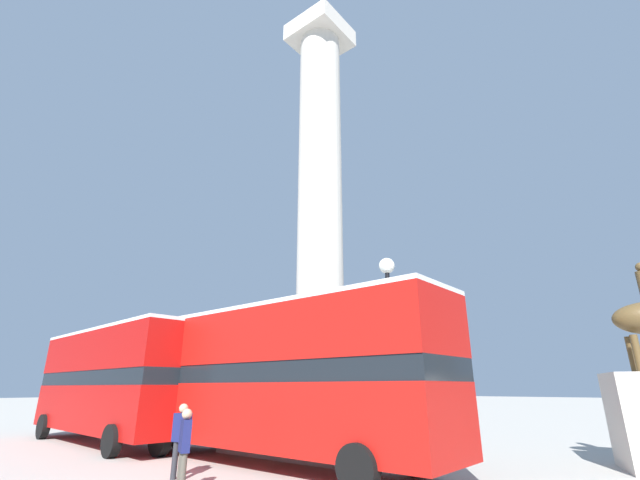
# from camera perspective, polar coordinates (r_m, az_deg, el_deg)

# --- Properties ---
(ground_plane) EXTENTS (200.00, 200.00, 0.00)m
(ground_plane) POSITION_cam_1_polar(r_m,az_deg,el_deg) (16.84, 0.00, -26.28)
(ground_plane) COLOR #ADA89E
(monument_column) EXTENTS (5.12, 5.12, 20.01)m
(monument_column) POSITION_cam_1_polar(r_m,az_deg,el_deg) (17.50, 0.00, -1.61)
(monument_column) COLOR beige
(monument_column) RESTS_ON ground_plane
(bus_a) EXTENTS (10.92, 3.50, 4.41)m
(bus_a) POSITION_cam_1_polar(r_m,az_deg,el_deg) (20.38, -25.87, -16.37)
(bus_a) COLOR #A80F0C
(bus_a) RESTS_ON ground_plane
(bus_b) EXTENTS (11.43, 3.16, 4.49)m
(bus_b) POSITION_cam_1_polar(r_m,az_deg,el_deg) (13.75, -6.02, -17.49)
(bus_b) COLOR #B7140F
(bus_b) RESTS_ON ground_plane
(street_lamp) EXTENTS (0.49, 0.49, 5.98)m
(street_lamp) POSITION_cam_1_polar(r_m,az_deg,el_deg) (13.23, 9.34, -11.81)
(street_lamp) COLOR black
(street_lamp) RESTS_ON ground_plane
(pedestrian_near_lamp) EXTENTS (0.47, 0.35, 1.68)m
(pedestrian_near_lamp) POSITION_cam_1_polar(r_m,az_deg,el_deg) (10.54, -17.67, -24.70)
(pedestrian_near_lamp) COLOR #4C473D
(pedestrian_near_lamp) RESTS_ON ground_plane
(pedestrian_by_plinth) EXTENTS (0.48, 0.29, 1.73)m
(pedestrian_by_plinth) POSITION_cam_1_polar(r_m,az_deg,el_deg) (12.23, -18.04, -23.58)
(pedestrian_by_plinth) COLOR #28282D
(pedestrian_by_plinth) RESTS_ON ground_plane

